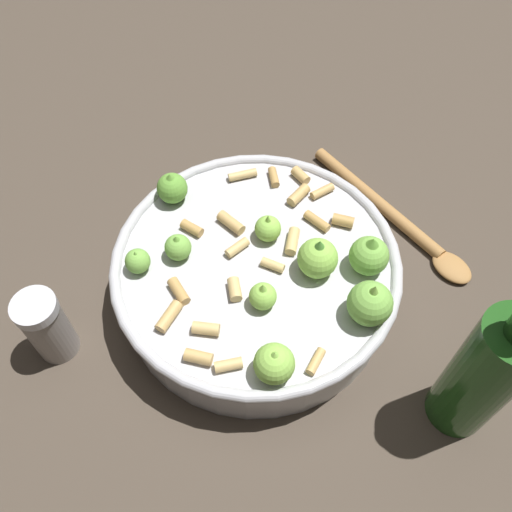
# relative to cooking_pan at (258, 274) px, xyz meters

# --- Properties ---
(ground_plane) EXTENTS (2.40, 2.40, 0.00)m
(ground_plane) POSITION_rel_cooking_pan_xyz_m (-0.00, -0.00, -0.04)
(ground_plane) COLOR #42382D
(cooking_pan) EXTENTS (0.31, 0.31, 0.12)m
(cooking_pan) POSITION_rel_cooking_pan_xyz_m (0.00, 0.00, 0.00)
(cooking_pan) COLOR #B7B7BC
(cooking_pan) RESTS_ON ground
(pepper_shaker) EXTENTS (0.05, 0.05, 0.09)m
(pepper_shaker) POSITION_rel_cooking_pan_xyz_m (0.04, -0.22, 0.01)
(pepper_shaker) COLOR gray
(pepper_shaker) RESTS_ON ground
(olive_oil_bottle) EXTENTS (0.06, 0.06, 0.22)m
(olive_oil_bottle) POSITION_rel_cooking_pan_xyz_m (0.16, 0.18, 0.05)
(olive_oil_bottle) COLOR #1E4C19
(olive_oil_bottle) RESTS_ON ground
(wooden_spoon) EXTENTS (0.24, 0.16, 0.02)m
(wooden_spoon) POSITION_rel_cooking_pan_xyz_m (-0.08, 0.19, -0.03)
(wooden_spoon) COLOR #9E703D
(wooden_spoon) RESTS_ON ground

